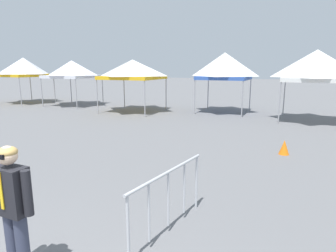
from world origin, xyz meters
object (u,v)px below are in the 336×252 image
person_foreground (13,205)px  canopy_tent_right_of_center (24,67)px  canopy_tent_behind_left (225,66)px  canopy_tent_behind_right (316,66)px  crowd_barrier_mid_lot (168,189)px  traffic_cone_lot_center (284,147)px  canopy_tent_center (133,69)px  canopy_tent_far_left (72,69)px

person_foreground → canopy_tent_right_of_center: bearing=141.7°
canopy_tent_behind_left → canopy_tent_behind_right: bearing=-13.2°
canopy_tent_right_of_center → crowd_barrier_mid_lot: bearing=-32.3°
canopy_tent_right_of_center → traffic_cone_lot_center: size_ratio=7.46×
canopy_tent_center → canopy_tent_behind_right: canopy_tent_behind_right is taller
canopy_tent_right_of_center → traffic_cone_lot_center: canopy_tent_right_of_center is taller
canopy_tent_far_left → canopy_tent_center: bearing=-5.9°
crowd_barrier_mid_lot → canopy_tent_center: bearing=125.3°
canopy_tent_behind_left → person_foreground: 15.16m
person_foreground → traffic_cone_lot_center: bearing=70.6°
canopy_tent_far_left → crowd_barrier_mid_lot: size_ratio=1.57×
canopy_tent_far_left → traffic_cone_lot_center: bearing=-22.7°
canopy_tent_far_left → canopy_tent_center: size_ratio=0.94×
canopy_tent_center → canopy_tent_behind_left: bearing=22.8°
canopy_tent_right_of_center → canopy_tent_behind_right: bearing=2.6°
canopy_tent_behind_right → traffic_cone_lot_center: bearing=-96.5°
canopy_tent_behind_left → canopy_tent_right_of_center: bearing=-172.3°
canopy_tent_right_of_center → canopy_tent_far_left: (4.37, 0.45, -0.15)m
canopy_tent_far_left → canopy_tent_behind_right: canopy_tent_behind_right is taller
canopy_tent_right_of_center → person_foreground: (16.39, -12.97, -1.67)m
traffic_cone_lot_center → canopy_tent_center: bearing=148.9°
canopy_tent_behind_left → traffic_cone_lot_center: bearing=-61.9°
canopy_tent_far_left → traffic_cone_lot_center: 15.99m
canopy_tent_center → person_foreground: canopy_tent_center is taller
person_foreground → traffic_cone_lot_center: (2.57, 7.32, -0.81)m
canopy_tent_far_left → canopy_tent_behind_left: (10.51, 1.57, 0.20)m
canopy_tent_far_left → crowd_barrier_mid_lot: 17.71m
canopy_tent_behind_right → person_foreground: canopy_tent_behind_right is taller
canopy_tent_right_of_center → canopy_tent_far_left: bearing=5.9°
canopy_tent_center → traffic_cone_lot_center: canopy_tent_center is taller
canopy_tent_behind_left → person_foreground: canopy_tent_behind_left is taller
canopy_tent_behind_left → crowd_barrier_mid_lot: canopy_tent_behind_left is taller
traffic_cone_lot_center → crowd_barrier_mid_lot: bearing=-103.7°
canopy_tent_behind_left → canopy_tent_behind_right: size_ratio=1.00×
canopy_tent_right_of_center → traffic_cone_lot_center: (18.97, -5.64, -2.47)m
canopy_tent_center → canopy_tent_right_of_center: bearing=179.3°
traffic_cone_lot_center → canopy_tent_far_left: bearing=157.3°
canopy_tent_behind_left → person_foreground: (1.52, -14.98, -1.72)m
canopy_tent_behind_right → traffic_cone_lot_center: (-0.74, -6.53, -2.54)m
canopy_tent_center → canopy_tent_behind_left: (5.07, 2.13, 0.20)m
canopy_tent_right_of_center → canopy_tent_far_left: canopy_tent_right_of_center is taller
traffic_cone_lot_center → canopy_tent_right_of_center: bearing=163.4°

